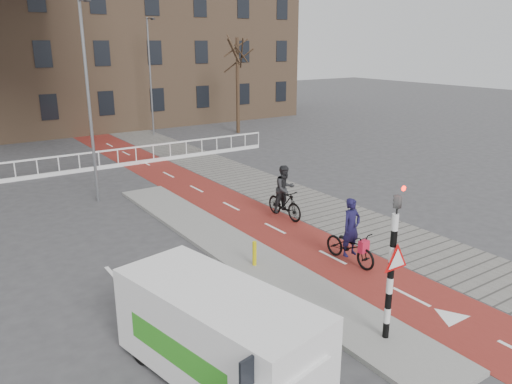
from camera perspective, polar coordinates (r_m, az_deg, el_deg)
ground at (r=13.45m, az=9.80°, el=-11.78°), size 120.00×120.00×0.00m
bike_lane at (r=21.80m, az=-5.60°, el=-0.26°), size 2.50×60.00×0.01m
sidewalk at (r=23.21m, az=0.47°, el=0.88°), size 3.00×60.00×0.01m
curb_island at (r=15.87m, az=-2.12°, el=-6.67°), size 1.80×16.00×0.12m
traffic_signal at (r=10.95m, az=15.36°, el=-7.46°), size 0.80×0.80×3.68m
bollard at (r=14.58m, az=-0.17°, el=-7.02°), size 0.12×0.12×0.73m
cyclist_near at (r=15.16m, az=10.76°, el=-5.58°), size 0.72×1.95×2.00m
cyclist_far at (r=18.60m, az=3.29°, el=-0.52°), size 0.89×1.91×2.03m
van at (r=9.97m, az=-4.33°, el=-15.84°), size 2.62×4.71×1.91m
railing at (r=26.30m, az=-25.78°, el=1.77°), size 28.00×0.10×0.99m
tree_right at (r=36.23m, az=-2.10°, el=11.98°), size 0.26×0.26×6.65m
streetlight_near at (r=21.00m, az=-18.52°, el=9.38°), size 0.12×0.12×7.94m
streetlight_right at (r=36.00m, az=-11.98°, el=12.63°), size 0.12×0.12×7.94m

